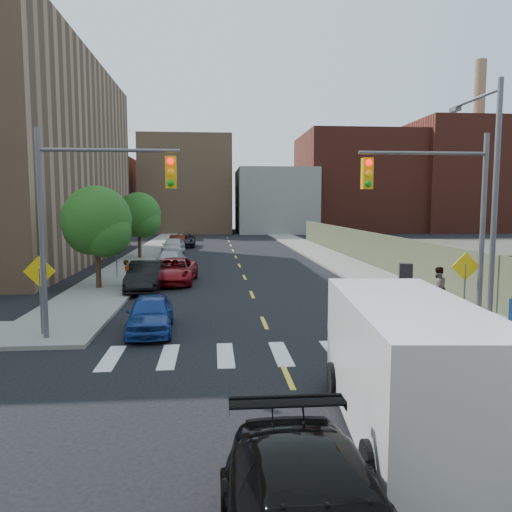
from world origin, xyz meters
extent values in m
plane|color=black|center=(0.00, 0.00, 0.00)|extent=(160.00, 160.00, 0.00)
cube|color=gray|center=(-7.75, 41.50, 0.07)|extent=(3.50, 73.00, 0.15)
cube|color=gray|center=(7.75, 41.50, 0.07)|extent=(3.50, 73.00, 0.15)
cube|color=#626C4B|center=(9.60, 28.00, 1.25)|extent=(0.12, 44.00, 2.50)
cube|color=#592319|center=(-22.00, 70.00, 6.00)|extent=(14.00, 18.00, 12.00)
cube|color=#8C6B4C|center=(-6.00, 72.00, 7.50)|extent=(14.00, 16.00, 15.00)
cube|color=gray|center=(8.00, 70.00, 5.00)|extent=(12.00, 16.00, 10.00)
cube|color=#592319|center=(22.00, 72.00, 8.00)|extent=(18.00, 18.00, 16.00)
cube|color=#592319|center=(38.00, 70.00, 9.00)|extent=(14.00, 16.00, 18.00)
cylinder|color=#8C6B4C|center=(42.00, 70.00, 14.00)|extent=(1.80, 1.80, 28.00)
cylinder|color=#59595E|center=(-7.50, 6.00, 3.50)|extent=(0.18, 0.18, 7.00)
cylinder|color=#59595E|center=(-5.25, 6.00, 6.30)|extent=(4.50, 0.12, 0.12)
cube|color=#E5A50C|center=(-3.30, 6.00, 5.60)|extent=(0.35, 0.30, 1.05)
cylinder|color=#59595E|center=(7.50, 6.00, 3.50)|extent=(0.18, 0.18, 7.00)
cylinder|color=#59595E|center=(5.25, 6.00, 6.30)|extent=(4.50, 0.12, 0.12)
cube|color=#E5A50C|center=(3.30, 6.00, 5.60)|extent=(0.35, 0.30, 1.05)
cylinder|color=#59595E|center=(8.20, 6.50, 4.50)|extent=(0.20, 0.20, 9.00)
cylinder|color=#59595E|center=(8.20, 8.20, 8.60)|extent=(0.12, 3.50, 0.12)
cube|color=#59595E|center=(8.20, 9.80, 8.50)|extent=(0.25, 0.60, 0.18)
cylinder|color=#59595E|center=(-7.80, 6.50, 1.20)|extent=(0.06, 0.06, 2.40)
cube|color=yellow|center=(-7.80, 6.50, 2.30)|extent=(1.06, 0.04, 1.06)
cylinder|color=#59595E|center=(7.20, 6.50, 1.20)|extent=(0.06, 0.06, 2.40)
cube|color=yellow|center=(7.20, 6.50, 2.30)|extent=(1.06, 0.04, 1.06)
cylinder|color=#59595E|center=(-7.80, 20.00, 1.20)|extent=(0.06, 0.06, 2.40)
cube|color=yellow|center=(-7.80, 20.00, 2.30)|extent=(1.06, 0.04, 1.06)
cylinder|color=#332114|center=(-8.00, 16.00, 1.32)|extent=(0.28, 0.28, 2.64)
sphere|color=#144616|center=(-8.00, 16.00, 3.72)|extent=(3.60, 3.60, 3.60)
sphere|color=#144616|center=(-7.50, 15.70, 3.12)|extent=(2.64, 2.64, 2.64)
sphere|color=#144616|center=(-8.40, 16.40, 3.30)|extent=(2.88, 2.88, 2.88)
cylinder|color=#332114|center=(-8.00, 31.00, 1.32)|extent=(0.28, 0.28, 2.64)
sphere|color=#144616|center=(-8.00, 31.00, 3.72)|extent=(3.60, 3.60, 3.60)
sphere|color=#144616|center=(-7.50, 30.70, 3.12)|extent=(2.64, 2.64, 2.64)
sphere|color=#144616|center=(-8.40, 31.40, 3.30)|extent=(2.88, 2.88, 2.88)
imported|color=navy|center=(-4.20, 7.00, 0.67)|extent=(1.77, 3.98, 1.33)
imported|color=black|center=(-5.50, 15.59, 0.77)|extent=(1.68, 4.72, 1.55)
imported|color=maroon|center=(-4.20, 18.08, 0.72)|extent=(2.69, 5.30, 1.44)
imported|color=#B0B4B8|center=(-4.97, 23.96, 0.67)|extent=(2.29, 4.79, 1.35)
imported|color=#B8B8B8|center=(-5.50, 34.51, 0.78)|extent=(2.06, 4.68, 1.57)
imported|color=#45170D|center=(-5.50, 39.79, 0.72)|extent=(1.63, 4.41, 1.44)
imported|color=black|center=(-5.05, 42.69, 0.73)|extent=(2.50, 5.29, 1.46)
cube|color=white|center=(1.83, -1.57, 1.43)|extent=(2.83, 6.15, 2.53)
cube|color=black|center=(2.04, 0.72, 1.78)|extent=(2.24, 1.56, 1.03)
cylinder|color=black|center=(0.92, 0.47, 0.40)|extent=(0.40, 0.90, 0.87)
cylinder|color=black|center=(3.09, 0.27, 0.40)|extent=(0.40, 0.90, 0.87)
cylinder|color=black|center=(0.57, -3.41, 0.40)|extent=(0.40, 0.90, 0.87)
cylinder|color=black|center=(2.74, -3.61, 0.40)|extent=(0.40, 0.90, 0.87)
cube|color=black|center=(6.40, 10.07, 1.07)|extent=(0.65, 0.58, 1.85)
imported|color=gray|center=(-6.30, 14.87, 0.94)|extent=(0.45, 0.62, 1.58)
imported|color=gray|center=(7.48, 9.26, 1.04)|extent=(0.97, 0.81, 1.79)
camera|label=1|loc=(-1.94, -10.75, 4.58)|focal=35.00mm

